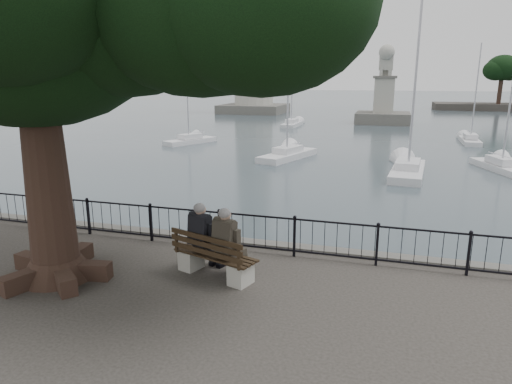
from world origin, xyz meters
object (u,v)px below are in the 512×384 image
at_px(lighthouse, 254,30).
at_px(lion_monument, 384,104).
at_px(person_left, 205,240).
at_px(person_right, 230,246).
at_px(bench, 214,261).

bearing_deg(lighthouse, lion_monument, -31.12).
relative_size(person_left, person_right, 1.00).
xyz_separation_m(person_left, lighthouse, (-17.23, 60.99, 10.64)).
relative_size(bench, lighthouse, 0.07).
bearing_deg(person_right, lighthouse, 106.30).
distance_m(person_left, person_right, 0.71).
xyz_separation_m(bench, person_left, (-0.28, 0.21, 0.40)).
height_order(bench, person_left, person_left).
xyz_separation_m(lighthouse, lion_monument, (20.00, -12.07, -10.08)).
height_order(person_right, lion_monument, lion_monument).
distance_m(person_right, lion_monument, 49.19).
bearing_deg(person_left, lighthouse, 105.78).
xyz_separation_m(person_left, person_right, (0.67, -0.22, 0.00)).
bearing_deg(lion_monument, bench, -92.90).
height_order(person_left, person_right, same).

